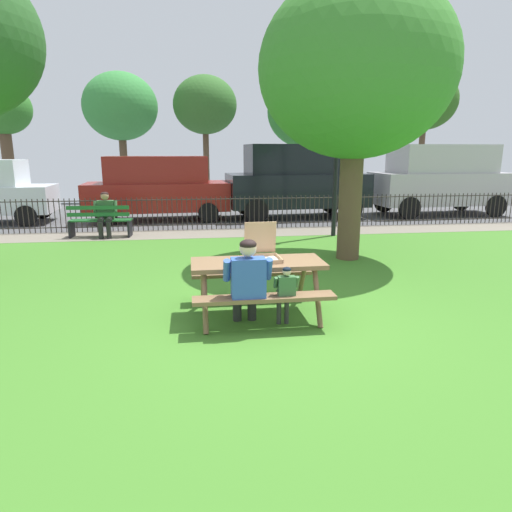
{
  "coord_description": "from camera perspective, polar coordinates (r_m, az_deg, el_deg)",
  "views": [
    {
      "loc": [
        -1.1,
        -5.59,
        2.23
      ],
      "look_at": [
        -0.25,
        0.69,
        0.75
      ],
      "focal_mm": 31.54,
      "sensor_mm": 36.0,
      "label": 1
    }
  ],
  "objects": [
    {
      "name": "tree_near_table",
      "position": [
        9.68,
        12.59,
        22.0
      ],
      "size": [
        3.84,
        3.84,
        5.53
      ],
      "color": "brown",
      "rests_on": "ground"
    },
    {
      "name": "parked_car_left",
      "position": [
        15.22,
        -12.36,
        8.56
      ],
      "size": [
        4.7,
        2.16,
        2.08
      ],
      "color": "maroon",
      "rests_on": "ground"
    },
    {
      "name": "far_tree_right",
      "position": [
        25.69,
        20.66,
        17.89
      ],
      "size": [
        3.22,
        3.22,
        6.2
      ],
      "color": "brown",
      "rests_on": "ground"
    },
    {
      "name": "pizza_slice_on_table",
      "position": [
        6.06,
        -2.81,
        -0.74
      ],
      "size": [
        0.23,
        0.25,
        0.02
      ],
      "color": "#F3E269",
      "rests_on": "picnic_table_foreground"
    },
    {
      "name": "far_tree_left",
      "position": [
        24.29,
        -29.47,
        15.65
      ],
      "size": [
        2.55,
        2.55,
        5.27
      ],
      "color": "brown",
      "rests_on": "ground"
    },
    {
      "name": "street_asphalt",
      "position": [
        17.19,
        -4.04,
        5.62
      ],
      "size": [
        28.0,
        7.83,
        0.01
      ],
      "primitive_type": "cube",
      "color": "#515154"
    },
    {
      "name": "adult_at_table",
      "position": [
        5.64,
        -1.11,
        -3.04
      ],
      "size": [
        0.61,
        0.59,
        1.19
      ],
      "color": "#272727",
      "rests_on": "ground"
    },
    {
      "name": "far_tree_midright",
      "position": [
        23.45,
        6.49,
        17.65
      ],
      "size": [
        3.93,
        3.93,
        5.91
      ],
      "color": "brown",
      "rests_on": "ground"
    },
    {
      "name": "cobblestone_walkway",
      "position": [
        12.65,
        -2.64,
        2.94
      ],
      "size": [
        28.0,
        1.4,
        0.01
      ],
      "primitive_type": "cube",
      "color": "gray"
    },
    {
      "name": "iron_fence_streetside",
      "position": [
        13.26,
        -2.94,
        5.56
      ],
      "size": [
        22.74,
        0.03,
        0.96
      ],
      "color": "#2D2823",
      "rests_on": "ground"
    },
    {
      "name": "lamp_post_walkway",
      "position": [
        12.2,
        10.29,
        15.75
      ],
      "size": [
        0.28,
        0.28,
        4.73
      ],
      "color": "black",
      "rests_on": "ground"
    },
    {
      "name": "child_at_table",
      "position": [
        5.74,
        3.75,
        -4.38
      ],
      "size": [
        0.32,
        0.31,
        0.83
      ],
      "color": "#343434",
      "rests_on": "ground"
    },
    {
      "name": "far_tree_center",
      "position": [
        22.79,
        -6.49,
        18.44
      ],
      "size": [
        3.04,
        3.04,
        5.77
      ],
      "color": "brown",
      "rests_on": "ground"
    },
    {
      "name": "ground",
      "position": [
        7.76,
        0.75,
        -3.65
      ],
      "size": [
        28.0,
        11.51,
        0.02
      ],
      "primitive_type": "cube",
      "color": "#427E28"
    },
    {
      "name": "park_bench_left",
      "position": [
        12.64,
        -19.15,
        4.15
      ],
      "size": [
        1.62,
        0.55,
        0.85
      ],
      "color": "#22662E",
      "rests_on": "ground"
    },
    {
      "name": "picnic_table_foreground",
      "position": [
        6.16,
        0.2,
        -2.22
      ],
      "size": [
        1.81,
        1.49,
        0.79
      ],
      "color": "brown",
      "rests_on": "ground"
    },
    {
      "name": "person_on_park_bench",
      "position": [
        12.6,
        -18.55,
        5.28
      ],
      "size": [
        0.62,
        0.6,
        1.19
      ],
      "color": "black",
      "rests_on": "ground"
    },
    {
      "name": "parked_car_center",
      "position": [
        15.56,
        5.25,
        9.66
      ],
      "size": [
        4.81,
        2.3,
        2.46
      ],
      "color": "black",
      "rests_on": "ground"
    },
    {
      "name": "parked_car_right",
      "position": [
        17.47,
        22.31,
        9.12
      ],
      "size": [
        4.76,
        2.19,
        2.46
      ],
      "color": "#B7B1B6",
      "rests_on": "ground"
    },
    {
      "name": "far_tree_midleft",
      "position": [
        23.01,
        -16.81,
        17.63
      ],
      "size": [
        3.44,
        3.44,
        5.83
      ],
      "color": "brown",
      "rests_on": "ground"
    },
    {
      "name": "pizza_box_open",
      "position": [
        6.21,
        0.79,
        0.67
      ],
      "size": [
        0.48,
        0.52,
        0.51
      ],
      "color": "tan",
      "rests_on": "picnic_table_foreground"
    }
  ]
}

